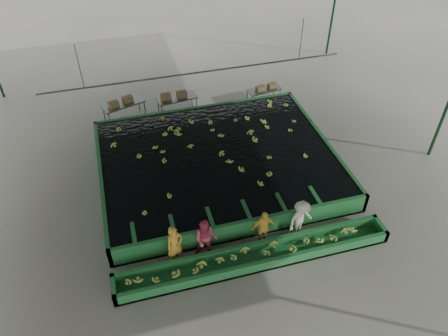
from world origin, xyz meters
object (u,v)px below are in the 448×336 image
object	(u,v)px
worker_a	(175,245)
box_stack_right	(266,89)
worker_c	(263,228)
packing_table_mid	(177,105)
box_stack_mid	(174,98)
box_stack_left	(121,104)
worker_b	(206,239)
flotation_tank	(218,163)
worker_d	(301,219)
packing_table_left	(125,111)
packing_table_right	(264,96)
sorting_trough	(256,257)

from	to	relation	value
worker_a	box_stack_right	size ratio (longest dim) A/B	1.47
worker_c	packing_table_mid	distance (m)	9.42
worker_c	box_stack_mid	size ratio (longest dim) A/B	1.16
worker_a	box_stack_left	bearing A→B (deg)	75.89
worker_c	box_stack_right	distance (m)	9.65
worker_b	box_stack_mid	bearing A→B (deg)	104.79
flotation_tank	worker_b	xyz separation A→B (m)	(-1.59, -4.30, 0.39)
worker_c	box_stack_right	xyz separation A→B (m)	(3.39, 9.04, 0.06)
worker_d	worker_a	bearing A→B (deg)	161.54
worker_c	packing_table_left	distance (m)	10.29
worker_d	packing_table_right	size ratio (longest dim) A/B	0.89
worker_b	packing_table_mid	size ratio (longest dim) A/B	0.83
worker_a	sorting_trough	bearing A→B (deg)	-36.13
worker_a	worker_c	bearing A→B (deg)	-19.57
sorting_trough	packing_table_right	distance (m)	10.56
box_stack_left	box_stack_right	world-z (taller)	box_stack_left
box_stack_left	box_stack_mid	distance (m)	2.65
worker_c	packing_table_right	xyz separation A→B (m)	(3.27, 9.05, -0.35)
worker_c	box_stack_left	world-z (taller)	worker_c
worker_b	worker_c	distance (m)	2.14
worker_d	flotation_tank	bearing A→B (deg)	96.50
flotation_tank	sorting_trough	size ratio (longest dim) A/B	1.00
worker_a	box_stack_mid	distance (m)	9.47
worker_a	packing_table_mid	distance (m)	9.52
box_stack_left	box_stack_right	xyz separation A→B (m)	(7.52, -0.36, -0.13)
packing_table_right	worker_a	bearing A→B (deg)	-125.70
worker_a	packing_table_left	xyz separation A→B (m)	(-0.78, 9.47, -0.36)
packing_table_left	flotation_tank	bearing A→B (deg)	-56.09
sorting_trough	box_stack_left	size ratio (longest dim) A/B	7.94
packing_table_left	packing_table_right	world-z (taller)	packing_table_left
packing_table_right	box_stack_left	bearing A→B (deg)	177.33
worker_d	box_stack_right	size ratio (longest dim) A/B	1.42
flotation_tank	packing_table_mid	bearing A→B (deg)	99.05
packing_table_left	packing_table_right	size ratio (longest dim) A/B	1.16
sorting_trough	worker_b	size ratio (longest dim) A/B	5.93
flotation_tank	box_stack_mid	world-z (taller)	box_stack_mid
flotation_tank	box_stack_left	xyz separation A→B (m)	(-3.59, 5.10, 0.51)
packing_table_mid	box_stack_mid	world-z (taller)	box_stack_mid
packing_table_mid	flotation_tank	bearing A→B (deg)	-80.95
flotation_tank	worker_b	distance (m)	4.60
worker_b	worker_c	bearing A→B (deg)	18.78
box_stack_mid	packing_table_mid	bearing A→B (deg)	8.17
sorting_trough	box_stack_left	bearing A→B (deg)	109.39
box_stack_left	box_stack_mid	size ratio (longest dim) A/B	0.95
worker_a	box_stack_mid	world-z (taller)	worker_a
flotation_tank	packing_table_left	distance (m)	6.23
worker_a	worker_c	distance (m)	3.24
worker_a	packing_table_right	world-z (taller)	worker_a
worker_a	box_stack_left	xyz separation A→B (m)	(-0.90, 9.40, 0.12)
worker_d	box_stack_right	bearing A→B (deg)	59.48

